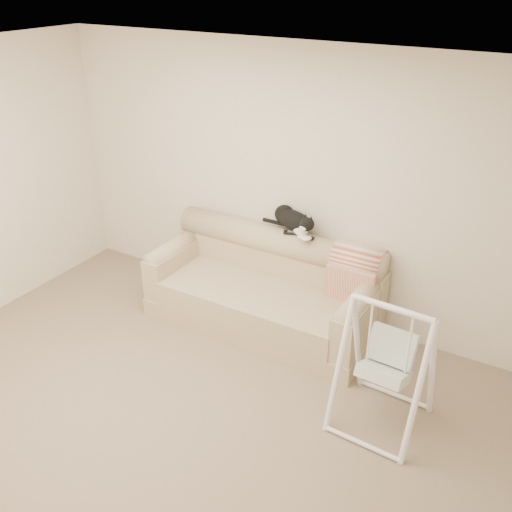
{
  "coord_description": "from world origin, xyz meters",
  "views": [
    {
      "loc": [
        2.29,
        -2.52,
        3.19
      ],
      "look_at": [
        0.06,
        1.27,
        0.9
      ],
      "focal_mm": 40.0,
      "sensor_mm": 36.0,
      "label": 1
    }
  ],
  "objects_px": {
    "baby_swing": "(386,365)",
    "tuxedo_cat": "(294,221)",
    "sofa": "(265,289)",
    "remote_a": "(293,233)",
    "remote_b": "(306,236)"
  },
  "relations": [
    {
      "from": "sofa",
      "to": "baby_swing",
      "type": "height_order",
      "value": "baby_swing"
    },
    {
      "from": "sofa",
      "to": "baby_swing",
      "type": "bearing_deg",
      "value": -27.45
    },
    {
      "from": "remote_a",
      "to": "remote_b",
      "type": "xyz_separation_m",
      "value": [
        0.14,
        -0.01,
        -0.0
      ]
    },
    {
      "from": "sofa",
      "to": "tuxedo_cat",
      "type": "bearing_deg",
      "value": 60.36
    },
    {
      "from": "tuxedo_cat",
      "to": "baby_swing",
      "type": "distance_m",
      "value": 1.72
    },
    {
      "from": "remote_b",
      "to": "remote_a",
      "type": "bearing_deg",
      "value": 175.7
    },
    {
      "from": "baby_swing",
      "to": "tuxedo_cat",
      "type": "bearing_deg",
      "value": 141.95
    },
    {
      "from": "sofa",
      "to": "tuxedo_cat",
      "type": "xyz_separation_m",
      "value": [
        0.15,
        0.26,
        0.66
      ]
    },
    {
      "from": "tuxedo_cat",
      "to": "remote_a",
      "type": "bearing_deg",
      "value": -65.08
    },
    {
      "from": "remote_a",
      "to": "tuxedo_cat",
      "type": "relative_size",
      "value": 0.3
    },
    {
      "from": "sofa",
      "to": "remote_a",
      "type": "relative_size",
      "value": 11.8
    },
    {
      "from": "sofa",
      "to": "remote_a",
      "type": "bearing_deg",
      "value": 52.46
    },
    {
      "from": "sofa",
      "to": "baby_swing",
      "type": "xyz_separation_m",
      "value": [
        1.45,
        -0.75,
        0.18
      ]
    },
    {
      "from": "sofa",
      "to": "baby_swing",
      "type": "distance_m",
      "value": 1.64
    },
    {
      "from": "tuxedo_cat",
      "to": "baby_swing",
      "type": "height_order",
      "value": "tuxedo_cat"
    }
  ]
}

